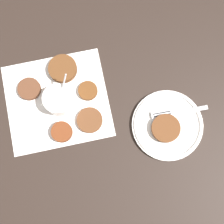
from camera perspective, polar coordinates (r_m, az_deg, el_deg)
ground_plane at (r=0.94m, az=-9.97°, el=1.98°), size 4.00×4.00×0.00m
napkin at (r=0.94m, az=-9.88°, el=2.01°), size 0.34×0.32×0.00m
sauce_bowl at (r=0.91m, az=-9.71°, el=2.13°), size 0.10×0.09×0.10m
fritter_0 at (r=0.91m, az=-9.15°, el=-3.63°), size 0.06×0.06×0.02m
fritter_1 at (r=0.95m, az=-8.99°, el=7.82°), size 0.09×0.09×0.02m
fritter_2 at (r=0.91m, az=-4.11°, el=-1.50°), size 0.08×0.08×0.01m
fritter_3 at (r=0.96m, az=-14.89°, el=4.09°), size 0.07×0.07×0.01m
fritter_4 at (r=0.93m, az=-4.43°, el=3.89°), size 0.06×0.06×0.01m
serving_plate at (r=0.92m, az=10.10°, el=-2.37°), size 0.21×0.21×0.02m
fritter_on_plate at (r=0.90m, az=9.80°, el=-2.95°), size 0.08×0.08×0.01m
fork at (r=0.92m, az=11.15°, el=-0.23°), size 0.17×0.05×0.00m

